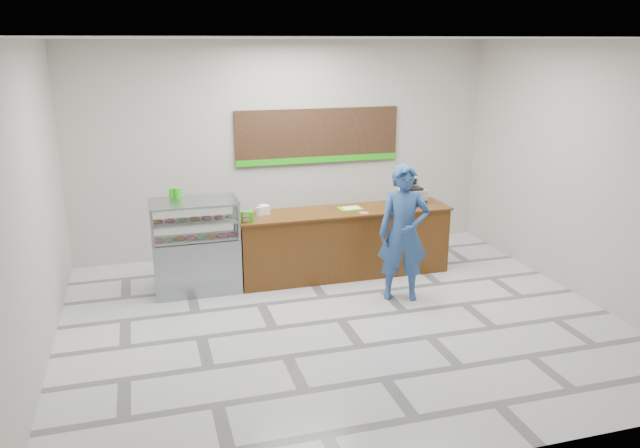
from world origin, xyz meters
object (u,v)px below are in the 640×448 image
object	(u,v)px
sales_counter	(344,243)
display_case	(196,245)
serving_tray	(350,209)
customer	(404,233)
cash_register	(410,193)

from	to	relation	value
sales_counter	display_case	world-z (taller)	display_case
display_case	serving_tray	world-z (taller)	display_case
sales_counter	display_case	bearing A→B (deg)	-179.99
sales_counter	customer	bearing A→B (deg)	-65.45
display_case	cash_register	world-z (taller)	cash_register
sales_counter	cash_register	size ratio (longest dim) A/B	7.76
sales_counter	customer	xyz separation A→B (m)	(0.50, -1.09, 0.43)
sales_counter	cash_register	xyz separation A→B (m)	(1.16, 0.18, 0.65)
display_case	sales_counter	bearing A→B (deg)	0.01
customer	cash_register	bearing A→B (deg)	81.98
cash_register	serving_tray	xyz separation A→B (m)	(-1.05, -0.16, -0.13)
display_case	customer	distance (m)	2.94
cash_register	display_case	bearing A→B (deg)	-178.84
serving_tray	customer	world-z (taller)	customer
display_case	cash_register	size ratio (longest dim) A/B	3.16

